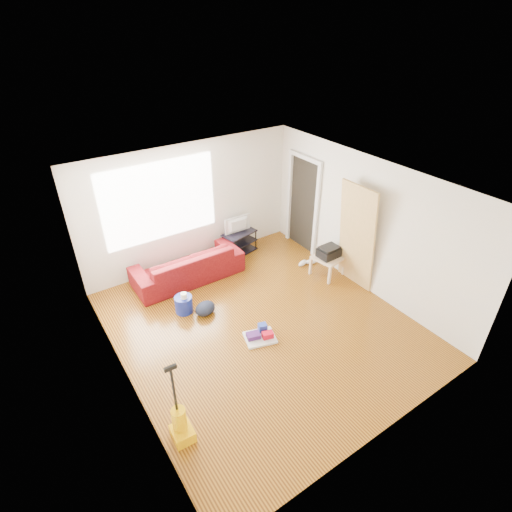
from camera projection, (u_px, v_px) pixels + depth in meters
room at (261, 257)px, 6.24m from camera, size 4.51×5.01×2.51m
sofa at (189, 278)px, 7.93m from camera, size 2.14×0.84×0.62m
tv_stand at (239, 242)px, 8.63m from camera, size 0.79×0.55×0.49m
tv at (239, 225)px, 8.41m from camera, size 0.61×0.08×0.35m
side_table at (328, 259)px, 7.87m from camera, size 0.60×0.60×0.42m
printer at (329, 252)px, 7.77m from camera, size 0.42×0.33×0.22m
bucket at (185, 311)px, 7.07m from camera, size 0.36×0.36×0.31m
toilet_paper at (185, 303)px, 6.94m from camera, size 0.11×0.11×0.10m
cleaning_tray at (260, 335)px, 6.47m from camera, size 0.58×0.51×0.18m
backpack at (206, 313)px, 7.02m from camera, size 0.47×0.43×0.21m
sneakers at (307, 262)px, 8.32m from camera, size 0.46×0.24×0.10m
vacuum at (181, 425)px, 4.89m from camera, size 0.27×0.30×1.21m
door_panel at (350, 282)px, 7.80m from camera, size 0.26×0.82×2.04m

